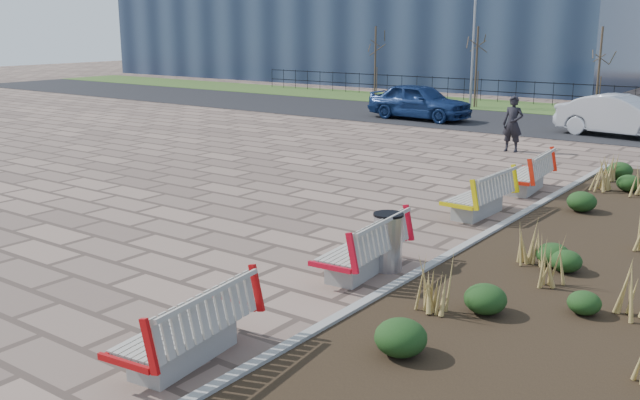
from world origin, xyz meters
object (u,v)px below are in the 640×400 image
Objects in this scene: car_blue at (420,101)px; lamp_west at (473,47)px; bench_b at (361,246)px; bench_d at (526,172)px; pedestrian at (513,124)px; bench_c at (478,193)px; car_silver at (622,116)px; bench_a at (183,324)px; litter_bin at (388,242)px.

car_blue is 5.84m from lamp_west.
bench_b and bench_d have the same top height.
pedestrian is (-2.52, 5.42, 0.43)m from bench_d.
bench_c is 0.45× the size of car_silver.
bench_a is 0.45× the size of car_silver.
bench_b is at bearing -119.38° from litter_bin.
car_blue reaches higher than car_silver.
bench_b is 7.64m from bench_d.
bench_a is 4.50m from litter_bin.
car_blue is at bearing 117.10° from litter_bin.
car_blue is (-8.97, 22.52, 0.31)m from bench_a.
bench_a is 1.00× the size of bench_d.
bench_a is 8.77m from bench_c.
car_silver is 0.78× the size of lamp_west.
lamp_west reaches higher than pedestrian.
pedestrian is at bearing 108.66° from bench_c.
lamp_west is (-9.00, 23.88, 2.54)m from bench_b.
bench_a is 11.67m from bench_d.
bench_a is 4.04m from bench_b.
bench_d is at bearing 85.27° from bench_b.
car_blue is 0.78× the size of lamp_west.
bench_a is at bearing -94.73° from bench_b.
bench_c is (0.00, 8.77, 0.00)m from bench_a.
pedestrian reaches higher than bench_c.
car_silver is at bearing 65.82° from pedestrian.
bench_d is at bearing 91.79° from bench_c.
bench_c is 13.76m from car_silver.
bench_d is 0.45× the size of car_silver.
bench_b is 20.55m from car_blue.
bench_b is 1.00× the size of bench_d.
bench_b is at bearing 83.27° from bench_a.
car_blue is 0.99× the size of car_silver.
bench_a is at bearing -84.46° from pedestrian.
bench_b is 13.31m from pedestrian.
bench_d is at bearing -67.91° from pedestrian.
pedestrian is at bearing 91.66° from bench_a.
bench_c is 4.29m from litter_bin.
bench_a is at bearing -72.13° from lamp_west.
bench_c is 16.41m from car_blue.
bench_d is 18.74m from lamp_west.
bench_b is 4.74m from bench_c.
pedestrian is at bearing 110.41° from bench_d.
bench_b reaches higher than litter_bin.
car_silver is at bearing 92.10° from litter_bin.
bench_b is 0.45× the size of car_blue.
litter_bin is at bearing -80.41° from pedestrian.
car_silver is at bearing -32.09° from lamp_west.
car_silver is at bearing 84.29° from bench_a.
bench_d is 1.13× the size of pedestrian.
litter_bin is at bearing -84.75° from bench_c.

